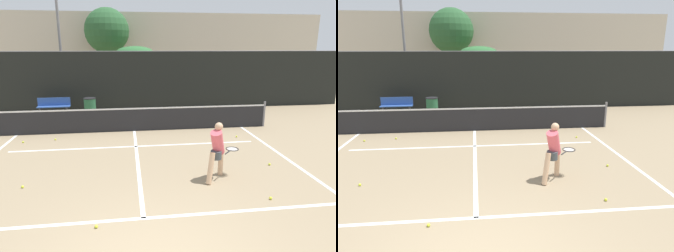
% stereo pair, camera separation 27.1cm
% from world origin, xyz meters
% --- Properties ---
extents(court_baseline_near, '(11.00, 0.10, 0.01)m').
position_xyz_m(court_baseline_near, '(0.00, 1.43, 0.00)').
color(court_baseline_near, white).
rests_on(court_baseline_near, ground).
extents(court_service_line, '(8.25, 0.10, 0.01)m').
position_xyz_m(court_service_line, '(0.00, 5.91, 0.00)').
color(court_service_line, white).
rests_on(court_service_line, ground).
extents(court_center_mark, '(0.10, 6.46, 0.01)m').
position_xyz_m(court_center_mark, '(0.00, 4.66, 0.00)').
color(court_center_mark, white).
rests_on(court_center_mark, ground).
extents(court_sideline_right, '(0.10, 7.46, 0.01)m').
position_xyz_m(court_sideline_right, '(4.51, 4.66, 0.00)').
color(court_sideline_right, white).
rests_on(court_sideline_right, ground).
extents(net, '(11.09, 0.09, 1.07)m').
position_xyz_m(net, '(0.00, 7.89, 0.51)').
color(net, slate).
rests_on(net, ground).
extents(fence_back, '(24.00, 0.06, 3.09)m').
position_xyz_m(fence_back, '(0.00, 12.20, 1.54)').
color(fence_back, black).
rests_on(fence_back, ground).
extents(player_practicing, '(1.09, 0.87, 1.48)m').
position_xyz_m(player_practicing, '(1.98, 3.07, 0.80)').
color(player_practicing, '#DBAD84').
rests_on(player_practicing, ground).
extents(tennis_ball_scattered_0, '(0.07, 0.07, 0.07)m').
position_xyz_m(tennis_ball_scattered_0, '(3.79, 6.48, 0.03)').
color(tennis_ball_scattered_0, '#D1E033').
rests_on(tennis_ball_scattered_0, ground).
extents(tennis_ball_scattered_1, '(0.07, 0.07, 0.07)m').
position_xyz_m(tennis_ball_scattered_1, '(3.11, 7.08, 0.03)').
color(tennis_ball_scattered_1, '#D1E033').
rests_on(tennis_ball_scattered_1, ground).
extents(tennis_ball_scattered_2, '(0.07, 0.07, 0.07)m').
position_xyz_m(tennis_ball_scattered_2, '(-0.90, 1.23, 0.03)').
color(tennis_ball_scattered_2, '#D1E033').
rests_on(tennis_ball_scattered_2, ground).
extents(tennis_ball_scattered_3, '(0.07, 0.07, 0.07)m').
position_xyz_m(tennis_ball_scattered_3, '(-3.95, 6.84, 0.03)').
color(tennis_ball_scattered_3, '#D1E033').
rests_on(tennis_ball_scattered_3, ground).
extents(tennis_ball_scattered_4, '(0.07, 0.07, 0.07)m').
position_xyz_m(tennis_ball_scattered_4, '(3.75, 3.70, 0.03)').
color(tennis_ball_scattered_4, '#D1E033').
rests_on(tennis_ball_scattered_4, ground).
extents(tennis_ball_scattered_6, '(0.07, 0.07, 0.07)m').
position_xyz_m(tennis_ball_scattered_6, '(-2.89, 7.01, 0.03)').
color(tennis_ball_scattered_6, '#D1E033').
rests_on(tennis_ball_scattered_6, ground).
extents(tennis_ball_scattered_7, '(0.07, 0.07, 0.07)m').
position_xyz_m(tennis_ball_scattered_7, '(2.37, 4.42, 0.03)').
color(tennis_ball_scattered_7, '#D1E033').
rests_on(tennis_ball_scattered_7, ground).
extents(tennis_ball_scattered_8, '(0.07, 0.07, 0.07)m').
position_xyz_m(tennis_ball_scattered_8, '(-2.82, 3.15, 0.03)').
color(tennis_ball_scattered_8, '#D1E033').
rests_on(tennis_ball_scattered_8, ground).
extents(tennis_ball_scattered_9, '(0.07, 0.07, 0.07)m').
position_xyz_m(tennis_ball_scattered_9, '(2.86, 1.81, 0.03)').
color(tennis_ball_scattered_9, '#D1E033').
rests_on(tennis_ball_scattered_9, ground).
extents(courtside_bench, '(1.57, 0.43, 0.86)m').
position_xyz_m(courtside_bench, '(-3.85, 11.35, 0.47)').
color(courtside_bench, '#2D519E').
rests_on(courtside_bench, ground).
extents(trash_bin, '(0.60, 0.60, 0.85)m').
position_xyz_m(trash_bin, '(-2.09, 11.21, 0.43)').
color(trash_bin, '#28603D').
rests_on(trash_bin, ground).
extents(parked_car, '(1.69, 4.01, 1.35)m').
position_xyz_m(parked_car, '(0.45, 15.21, 0.57)').
color(parked_car, maroon).
rests_on(parked_car, ground).
extents(floodlight_mast, '(1.10, 0.24, 9.61)m').
position_xyz_m(floodlight_mast, '(-4.23, 15.97, 6.00)').
color(floodlight_mast, slate).
rests_on(floodlight_mast, ground).
extents(tree_west, '(3.62, 3.62, 6.36)m').
position_xyz_m(tree_west, '(-1.69, 21.97, 4.54)').
color(tree_west, brown).
rests_on(tree_west, ground).
extents(tree_mid, '(2.81, 2.81, 3.35)m').
position_xyz_m(tree_mid, '(0.44, 19.53, 2.86)').
color(tree_mid, brown).
rests_on(tree_mid, ground).
extents(building_far, '(36.00, 2.40, 6.21)m').
position_xyz_m(building_far, '(0.00, 24.87, 3.10)').
color(building_far, beige).
rests_on(building_far, ground).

